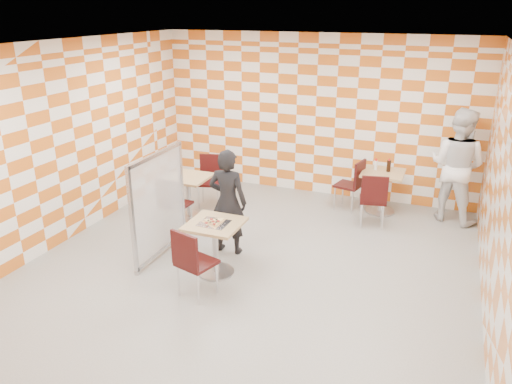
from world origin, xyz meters
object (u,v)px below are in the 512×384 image
chair_second_front (373,197)px  man_white (457,165)px  chair_empty_far (211,176)px  partition (159,204)px  sport_bottle (376,165)px  second_table (382,185)px  chair_main_front (191,259)px  man_dark (228,202)px  soda_bottle (389,166)px  empty_table (188,190)px  main_table (215,239)px  chair_empty_near (172,201)px  chair_second_side (354,181)px

chair_second_front → man_white: bearing=35.3°
chair_empty_far → partition: partition is taller
chair_second_front → sport_bottle: size_ratio=4.62×
sport_bottle → second_table: bearing=-27.8°
chair_main_front → chair_second_front: bearing=59.7°
man_dark → soda_bottle: man_dark is taller
sport_bottle → soda_bottle: size_ratio=0.87×
man_dark → chair_second_front: bearing=-140.7°
empty_table → partition: 1.40m
main_table → empty_table: 2.00m
chair_second_front → chair_empty_far: bearing=-179.4°
chair_second_front → chair_empty_far: (-2.92, -0.03, 0.00)m
man_white → chair_main_front: bearing=74.6°
second_table → man_white: bearing=6.4°
chair_second_front → man_white: size_ratio=0.48×
partition → man_white: 4.89m
soda_bottle → partition: bearing=-134.8°
sport_bottle → soda_bottle: 0.23m
chair_main_front → chair_empty_far: 3.16m
man_white → chair_empty_far: bearing=34.2°
chair_second_front → chair_main_front: bearing=-120.3°
empty_table → main_table: bearing=-51.0°
chair_second_front → man_dark: bearing=-138.6°
man_white → soda_bottle: (-1.08, -0.08, -0.11)m
main_table → second_table: size_ratio=1.00×
chair_empty_near → partition: 0.80m
main_table → chair_main_front: 0.67m
chair_second_side → sport_bottle: sport_bottle is taller
main_table → empty_table: size_ratio=1.00×
man_white → partition: bearing=58.9°
main_table → second_table: 3.49m
man_dark → sport_bottle: size_ratio=7.85×
second_table → partition: partition is taller
man_white → man_dark: bearing=61.2°
second_table → partition: 3.93m
second_table → partition: (-2.75, -2.80, 0.28)m
main_table → chair_second_side: size_ratio=0.81×
empty_table → chair_empty_far: 0.71m
chair_second_side → chair_main_front: bearing=-109.7°
chair_second_side → soda_bottle: size_ratio=4.02×
second_table → chair_second_side: size_ratio=0.81×
man_dark → sport_bottle: man_dark is taller
man_white → chair_second_side: bearing=29.7°
main_table → chair_empty_near: 1.53m
sport_bottle → chair_empty_near: bearing=-142.8°
second_table → chair_empty_near: 3.62m
chair_main_front → man_white: 4.81m
partition → sport_bottle: (2.60, 2.87, 0.05)m
chair_main_front → sport_bottle: sport_bottle is taller
chair_empty_far → chair_second_side: bearing=14.9°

